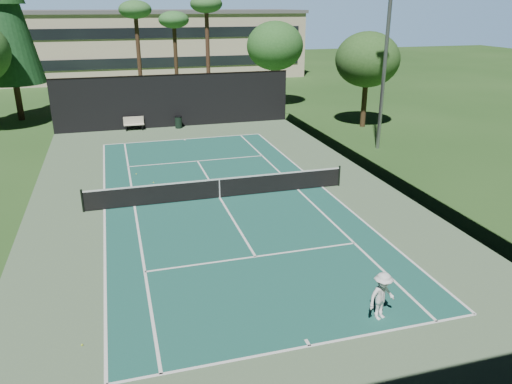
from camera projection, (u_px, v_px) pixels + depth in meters
ground at (220, 198)px, 24.62m from camera, size 160.00×160.00×0.00m
apron_slab at (220, 198)px, 24.62m from camera, size 18.00×32.00×0.01m
court_surface at (220, 198)px, 24.62m from camera, size 10.97×23.77×0.01m
court_lines at (220, 198)px, 24.62m from camera, size 11.07×23.87×0.01m
tennis_net at (219, 187)px, 24.43m from camera, size 12.90×0.10×1.10m
fence at (218, 159)px, 23.97m from camera, size 18.04×32.05×4.03m
player at (382, 296)px, 14.93m from camera, size 1.13×0.85×1.55m
tennis_ball_a at (82, 345)px, 13.95m from camera, size 0.07×0.07×0.07m
tennis_ball_b at (153, 182)px, 26.67m from camera, size 0.06×0.06×0.06m
tennis_ball_c at (235, 186)px, 26.23m from camera, size 0.06×0.06×0.06m
tennis_ball_d at (136, 174)px, 28.01m from camera, size 0.07×0.07×0.07m
park_bench at (134, 123)px, 37.70m from camera, size 1.50×0.45×1.02m
trash_bin at (178, 122)px, 38.34m from camera, size 0.56×0.56×0.95m
palm_a at (135, 14)px, 42.79m from camera, size 2.80×2.80×9.32m
palm_b at (174, 23)px, 45.79m from camera, size 2.80×2.80×8.42m
palm_c at (206, 9)px, 43.30m from camera, size 2.80×2.80×9.77m
decid_tree_a at (275, 46)px, 45.08m from camera, size 5.12×5.12×7.62m
decid_tree_b at (367, 60)px, 37.25m from camera, size 4.80×4.80×7.14m
campus_building at (144, 44)px, 64.48m from camera, size 40.50×12.50×8.30m
light_pole at (386, 48)px, 30.85m from camera, size 0.90×0.25×12.22m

